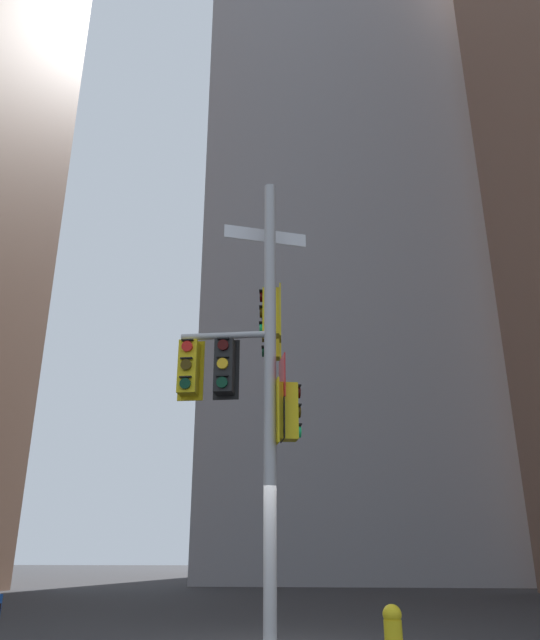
# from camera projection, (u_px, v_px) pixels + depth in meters

# --- Properties ---
(building_mid_block) EXTENTS (17.92, 17.92, 35.36)m
(building_mid_block) POSITION_uv_depth(u_px,v_px,m) (361.00, 291.00, 40.56)
(building_mid_block) COLOR #9399A3
(building_mid_block) RESTS_ON ground
(signal_pole_assembly) EXTENTS (2.42, 3.09, 8.39)m
(signal_pole_assembly) POSITION_uv_depth(u_px,v_px,m) (258.00, 368.00, 11.50)
(signal_pole_assembly) COLOR #B2B2B5
(signal_pole_assembly) RESTS_ON ground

